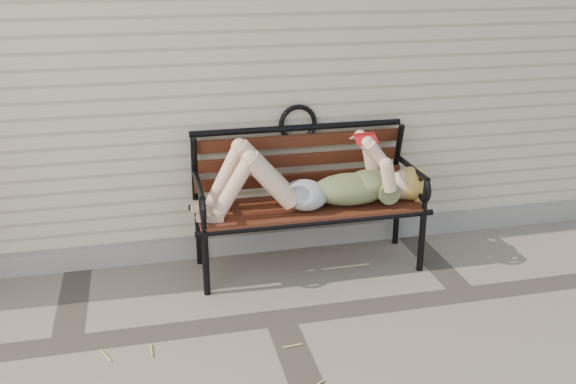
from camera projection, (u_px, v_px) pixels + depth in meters
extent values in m
plane|color=#77695C|center=(280.00, 318.00, 3.93)|extent=(80.00, 80.00, 0.00)
cube|color=beige|center=(212.00, 18.00, 6.13)|extent=(8.00, 4.00, 3.00)
cube|color=gray|center=(252.00, 241.00, 4.79)|extent=(8.00, 0.10, 0.15)
cylinder|color=black|center=(206.00, 263.00, 4.12)|extent=(0.04, 0.04, 0.45)
cylinder|color=black|center=(199.00, 234.00, 4.54)|extent=(0.04, 0.04, 0.45)
cylinder|color=black|center=(422.00, 240.00, 4.44)|extent=(0.04, 0.04, 0.45)
cylinder|color=black|center=(397.00, 216.00, 4.85)|extent=(0.04, 0.04, 0.45)
cube|color=#531F15|center=(309.00, 207.00, 4.41)|extent=(1.54, 0.50, 0.03)
cylinder|color=black|center=(318.00, 223.00, 4.21)|extent=(1.62, 0.04, 0.04)
cylinder|color=black|center=(301.00, 198.00, 4.62)|extent=(1.62, 0.04, 0.04)
torus|color=black|center=(298.00, 124.00, 4.53)|extent=(0.28, 0.04, 0.28)
ellipsoid|color=#0B3E4F|center=(351.00, 189.00, 4.40)|extent=(0.55, 0.31, 0.21)
ellipsoid|color=#0B3E4F|center=(368.00, 183.00, 4.41)|extent=(0.26, 0.30, 0.16)
ellipsoid|color=#9E9EA3|center=(305.00, 195.00, 4.33)|extent=(0.30, 0.34, 0.19)
sphere|color=beige|center=(404.00, 185.00, 4.48)|extent=(0.22, 0.22, 0.22)
ellipsoid|color=gold|center=(411.00, 183.00, 4.49)|extent=(0.25, 0.26, 0.23)
cube|color=#9E1214|center=(364.00, 134.00, 4.28)|extent=(0.14, 0.02, 0.02)
cube|color=silver|center=(366.00, 140.00, 4.25)|extent=(0.14, 0.09, 0.05)
cube|color=silver|center=(362.00, 136.00, 4.32)|extent=(0.14, 0.09, 0.05)
cube|color=#9E1214|center=(366.00, 139.00, 4.24)|extent=(0.15, 0.09, 0.05)
cube|color=#9E1214|center=(362.00, 136.00, 4.33)|extent=(0.15, 0.09, 0.05)
cylinder|color=#CABE62|center=(345.00, 380.00, 3.36)|extent=(0.11, 0.15, 0.01)
cylinder|color=#CABE62|center=(341.00, 365.00, 3.48)|extent=(0.09, 0.11, 0.01)
cylinder|color=#CABE62|center=(331.00, 366.00, 3.47)|extent=(0.18, 0.07, 0.01)
cylinder|color=#CABE62|center=(344.00, 356.00, 3.55)|extent=(0.15, 0.13, 0.01)
cylinder|color=#CABE62|center=(213.00, 346.00, 3.64)|extent=(0.05, 0.19, 0.01)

